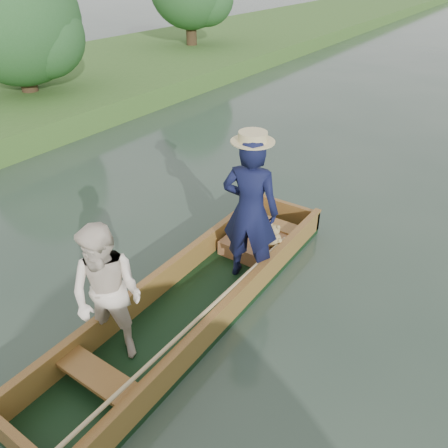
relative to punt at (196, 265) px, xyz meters
The scene contains 3 objects.
ground 0.67m from the punt, 17.29° to the right, with size 120.00×120.00×0.00m, color #283D30.
trees_far 9.19m from the punt, 96.61° to the left, with size 22.97×11.71×4.43m.
punt is the anchor object (origin of this frame).
Camera 1 is at (2.64, -3.28, 3.85)m, focal length 35.00 mm.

